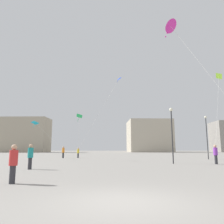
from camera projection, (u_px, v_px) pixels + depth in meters
name	position (u px, v px, depth m)	size (l,w,h in m)	color
ground_plane	(123.00, 202.00, 6.24)	(300.00, 300.00, 0.00)	gray
person_in_teal	(30.00, 155.00, 16.06)	(0.39, 0.39, 1.81)	#2D2D33
person_in_orange	(63.00, 152.00, 35.10)	(0.40, 0.40, 1.85)	#2D2D33
person_in_purple	(216.00, 153.00, 21.46)	(0.40, 0.40, 1.86)	#2D2D33
person_in_yellow	(78.00, 152.00, 35.39)	(0.36, 0.36, 1.63)	#2D2D33
person_in_red	(13.00, 162.00, 9.57)	(0.36, 0.36, 1.68)	#2D2D33
kite_lime_delta	(219.00, 77.00, 30.75)	(5.48, 8.51, 10.64)	#8CD12D
kite_magenta_diamond	(171.00, 27.00, 15.04)	(4.46, 3.52, 8.93)	#D12899
kite_emerald_delta	(80.00, 117.00, 29.30)	(1.62, 7.75, 4.71)	green
kite_cyan_delta	(36.00, 124.00, 30.56)	(3.45, 5.83, 3.98)	#1EB2C6
kite_cobalt_diamond	(118.00, 81.00, 33.11)	(6.93, 4.79, 10.89)	blue
building_left_hall	(19.00, 135.00, 89.22)	(24.52, 11.14, 13.77)	#A39984
building_centre_hall	(149.00, 136.00, 95.41)	(17.95, 17.33, 13.43)	#B2A893
lamppost_east	(207.00, 131.00, 31.33)	(0.36, 0.36, 6.13)	#2D2D30
lamppost_west	(172.00, 126.00, 22.45)	(0.36, 0.36, 5.65)	#2D2D30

